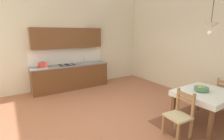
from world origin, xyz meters
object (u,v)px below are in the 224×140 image
(dining_table, at_px, (205,97))
(pendant_lamp, at_px, (211,26))
(dining_chair_tv_side, at_px, (179,115))
(fruit_bowl, at_px, (201,89))
(kitchen_cabinetry, at_px, (70,66))

(dining_table, bearing_deg, pendant_lamp, 63.43)
(dining_chair_tv_side, height_order, pendant_lamp, pendant_lamp)
(dining_chair_tv_side, distance_m, fruit_bowl, 0.93)
(dining_table, distance_m, fruit_bowl, 0.21)
(kitchen_cabinetry, distance_m, dining_table, 4.40)
(dining_table, distance_m, pendant_lamp, 1.54)
(dining_table, height_order, dining_chair_tv_side, dining_chair_tv_side)
(dining_table, height_order, pendant_lamp, pendant_lamp)
(kitchen_cabinetry, height_order, fruit_bowl, kitchen_cabinetry)
(kitchen_cabinetry, xyz_separation_m, dining_chair_tv_side, (0.84, -4.06, -0.41))
(dining_chair_tv_side, xyz_separation_m, fruit_bowl, (0.84, 0.09, 0.37))
(dining_table, distance_m, dining_chair_tv_side, 0.94)
(fruit_bowl, bearing_deg, kitchen_cabinetry, 113.01)
(dining_table, bearing_deg, dining_chair_tv_side, -177.97)
(dining_chair_tv_side, height_order, fruit_bowl, dining_chair_tv_side)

